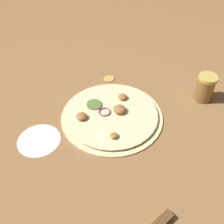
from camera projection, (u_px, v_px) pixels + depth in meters
name	position (u px, v px, depth m)	size (l,w,h in m)	color
ground_plane	(112.00, 117.00, 0.80)	(3.00, 3.00, 0.00)	olive
pizza	(112.00, 115.00, 0.80)	(0.31, 0.31, 0.03)	beige
spice_jar	(205.00, 88.00, 0.83)	(0.06, 0.06, 0.09)	olive
loose_cap	(109.00, 78.00, 0.93)	(0.04, 0.04, 0.01)	gold
flour_patch	(39.00, 140.00, 0.73)	(0.12, 0.12, 0.00)	white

